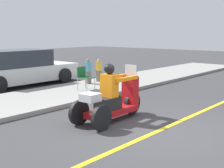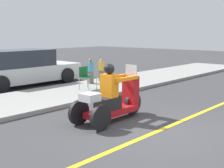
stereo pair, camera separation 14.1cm
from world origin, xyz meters
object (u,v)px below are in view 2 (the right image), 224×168
(folding_chair_set_back, at_px, (86,76))
(spectator_far_back, at_px, (91,72))
(spectator_by_tree, at_px, (101,71))
(motorcycle_trike, at_px, (112,100))
(parked_car_lot_right, at_px, (22,69))

(folding_chair_set_back, bearing_deg, spectator_far_back, 37.94)
(spectator_by_tree, distance_m, spectator_far_back, 0.69)
(spectator_by_tree, height_order, spectator_far_back, spectator_far_back)
(spectator_far_back, relative_size, folding_chair_set_back, 1.22)
(spectator_far_back, bearing_deg, motorcycle_trike, -128.61)
(spectator_far_back, bearing_deg, parked_car_lot_right, 125.76)
(motorcycle_trike, xyz_separation_m, spectator_far_back, (3.13, 3.93, 0.10))
(parked_car_lot_right, bearing_deg, folding_chair_set_back, -78.68)
(spectator_by_tree, relative_size, spectator_far_back, 0.95)
(motorcycle_trike, relative_size, parked_car_lot_right, 0.46)
(spectator_far_back, xyz_separation_m, parked_car_lot_right, (-1.66, 2.31, 0.09))
(motorcycle_trike, bearing_deg, parked_car_lot_right, 76.71)
(spectator_far_back, distance_m, folding_chair_set_back, 1.32)
(parked_car_lot_right, bearing_deg, spectator_by_tree, -43.72)
(spectator_far_back, xyz_separation_m, folding_chair_set_back, (-1.04, -0.81, 0.02))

